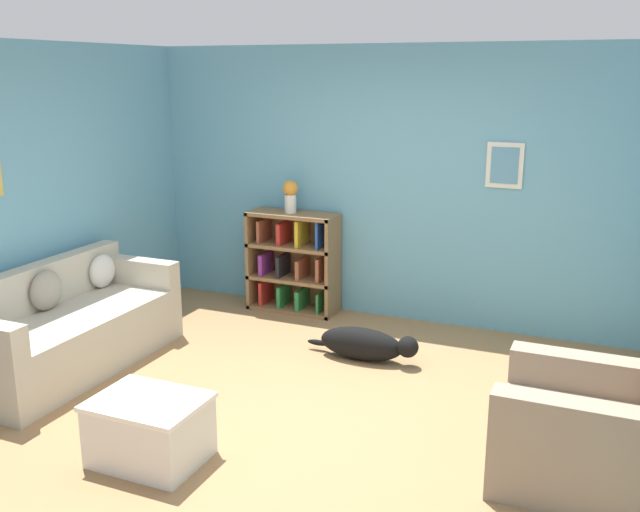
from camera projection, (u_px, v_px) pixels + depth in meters
name	position (u px, v px, depth m)	size (l,w,h in m)	color
ground_plane	(298.00, 411.00, 5.09)	(14.00, 14.00, 0.00)	#997047
wall_back	(397.00, 185.00, 6.76)	(5.60, 0.13, 2.60)	#609EB7
wall_left	(10.00, 206.00, 5.74)	(0.13, 5.00, 2.60)	#609EB7
couch	(66.00, 330.00, 5.78)	(0.83, 1.94, 0.83)	#B7AD99
bookshelf	(294.00, 262.00, 7.15)	(0.90, 0.35, 1.00)	olive
recliner_chair	(595.00, 430.00, 4.13)	(0.97, 0.88, 0.95)	gray
coffee_table	(150.00, 428.00, 4.40)	(0.68, 0.53, 0.41)	silver
dog	(365.00, 344.00, 5.96)	(1.00, 0.25, 0.28)	black
vase	(290.00, 195.00, 6.96)	(0.15, 0.15, 0.32)	silver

